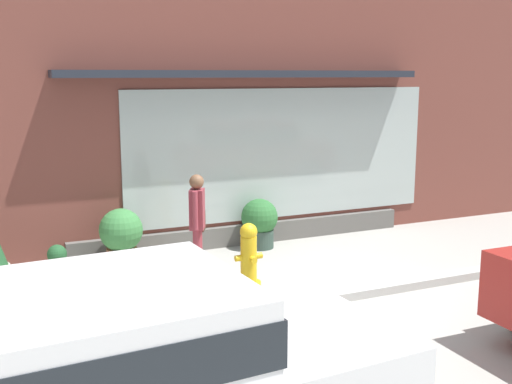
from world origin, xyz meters
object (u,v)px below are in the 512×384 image
Objects in this scene: fire_hydrant at (249,255)px; potted_plant_near_hydrant at (57,260)px; potted_plant_corner_tall at (259,222)px; potted_plant_window_left at (121,235)px; pedestrian_with_handbag at (198,220)px.

fire_hydrant is 2.93m from potted_plant_near_hydrant.
potted_plant_corner_tall is 0.92× the size of potted_plant_window_left.
pedestrian_with_handbag is 1.45m from potted_plant_window_left.
potted_plant_corner_tall is (3.45, 0.22, 0.21)m from potted_plant_near_hydrant.
potted_plant_near_hydrant is at bearing -177.21° from potted_plant_window_left.
potted_plant_window_left is (-1.48, 1.62, 0.07)m from fire_hydrant.
potted_plant_corner_tall is (1.57, 1.24, -0.44)m from pedestrian_with_handbag.
pedestrian_with_handbag is at bearing -141.57° from potted_plant_corner_tall.
fire_hydrant is 1.06× the size of potted_plant_corner_tall.
potted_plant_corner_tall is at bearing 61.10° from fire_hydrant.
potted_plant_near_hydrant is 1.02m from potted_plant_window_left.
potted_plant_window_left reaches higher than potted_plant_corner_tall.
pedestrian_with_handbag is (-0.58, 0.55, 0.45)m from fire_hydrant.
potted_plant_corner_tall is at bearing -24.38° from pedestrian_with_handbag.
pedestrian_with_handbag reaches higher than potted_plant_corner_tall.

